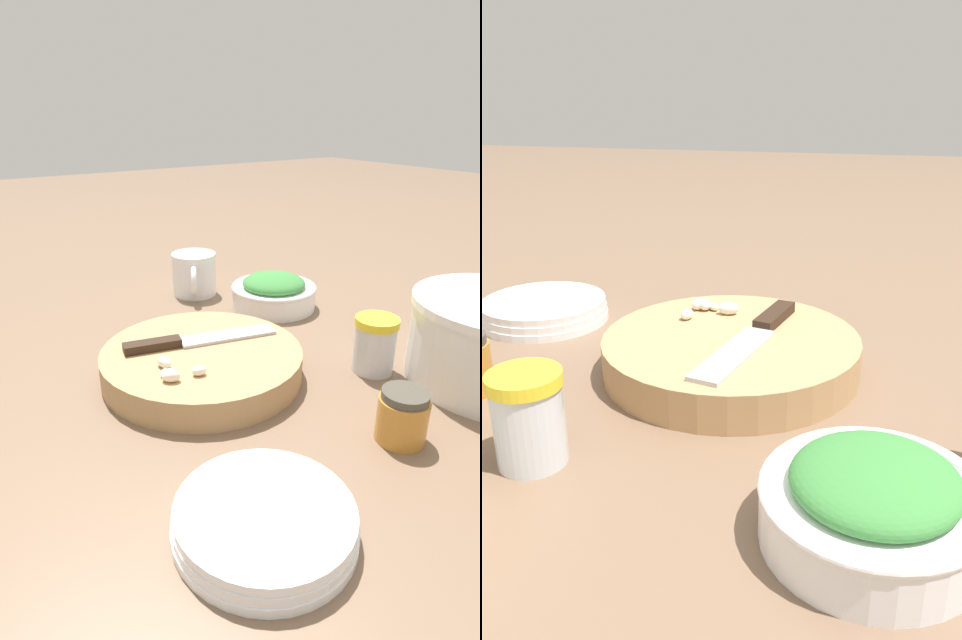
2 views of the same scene
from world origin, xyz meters
The scene contains 7 objects.
ground_plane centered at (0.00, 0.00, 0.00)m, with size 5.00×5.00×0.00m, color brown.
cutting_board centered at (-0.02, -0.09, 0.02)m, with size 0.29×0.29×0.04m.
chef_knife centered at (-0.05, -0.09, 0.05)m, with size 0.08×0.23×0.01m.
garlic_cloves centered at (0.02, -0.16, 0.05)m, with size 0.07×0.06×0.02m.
herb_bowl centered at (-0.18, 0.16, 0.03)m, with size 0.16×0.16×0.07m.
spice_jar centered at (0.11, 0.13, 0.04)m, with size 0.06×0.06×0.08m.
plate_stack centered at (0.27, -0.19, 0.01)m, with size 0.17×0.17×0.03m.
Camera 2 is at (-0.16, 0.54, 0.31)m, focal length 35.00 mm.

